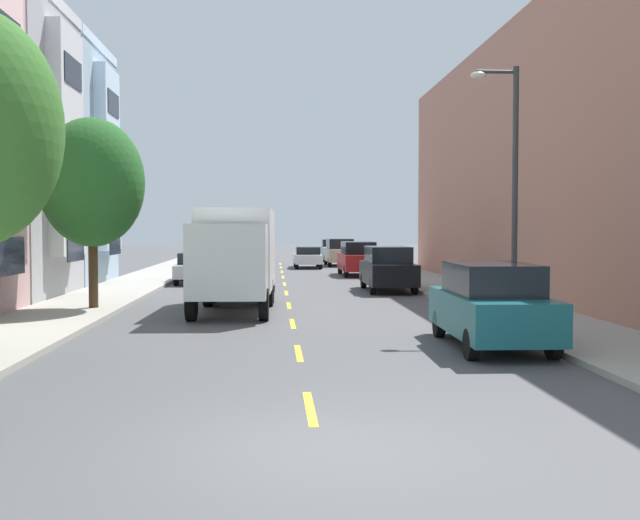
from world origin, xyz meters
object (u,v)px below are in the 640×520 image
parked_pickup_sky (334,251)px  parked_suv_black (388,268)px  street_tree_second (92,183)px  street_lamp (510,175)px  moving_white_sedan (308,257)px  parked_suv_teal (491,304)px  parked_suv_red (358,258)px  parked_suv_champagne (340,252)px  delivery_box_truck (236,253)px  parked_sedan_charcoal (227,252)px  parked_suv_navy (217,254)px  parked_wagon_silver (196,267)px

parked_pickup_sky → parked_suv_black: bearing=-90.1°
street_tree_second → parked_suv_black: size_ratio=1.28×
street_lamp → moving_white_sedan: (-4.15, 30.42, -3.44)m
parked_suv_teal → parked_suv_red: 25.62m
street_tree_second → moving_white_sedan: 27.44m
parked_suv_champagne → delivery_box_truck: bearing=-101.9°
moving_white_sedan → parked_suv_teal: bearing=-85.6°
parked_sedan_charcoal → parked_suv_navy: parked_suv_navy is taller
street_tree_second → parked_suv_red: size_ratio=1.28×
parked_suv_black → parked_wagon_silver: (-8.76, 5.43, -0.18)m
parked_sedan_charcoal → moving_white_sedan: same height
delivery_box_truck → parked_suv_teal: size_ratio=1.52×
parked_suv_champagne → moving_white_sedan: size_ratio=1.07×
street_tree_second → parked_suv_navy: street_tree_second is taller
parked_pickup_sky → parked_suv_navy: parked_suv_navy is taller
parked_sedan_charcoal → parked_suv_champagne: parked_suv_champagne is taller
street_lamp → parked_sedan_charcoal: bearing=104.1°
parked_suv_red → parked_pickup_sky: size_ratio=0.91×
delivery_box_truck → parked_suv_black: (6.18, 6.98, -0.92)m
parked_pickup_sky → moving_white_sedan: (-2.67, -11.06, -0.08)m
street_lamp → parked_suv_navy: 32.12m
street_tree_second → parked_pickup_sky: size_ratio=1.16×
parked_sedan_charcoal → parked_suv_black: size_ratio=0.94×
street_lamp → parked_sedan_charcoal: (-10.20, 40.66, -3.44)m
parked_suv_navy → moving_white_sedan: 6.13m
parked_suv_teal → parked_suv_black: bearing=90.2°
parked_suv_teal → parked_suv_navy: size_ratio=1.00×
parked_sedan_charcoal → parked_suv_champagne: size_ratio=0.94×
delivery_box_truck → parked_suv_red: size_ratio=1.53×
parked_suv_navy → parked_wagon_silver: (-0.04, -13.17, -0.18)m
street_tree_second → parked_suv_champagne: street_tree_second is taller
parked_sedan_charcoal → parked_suv_red: 20.40m
street_lamp → delivery_box_truck: bearing=148.8°
delivery_box_truck → parked_sedan_charcoal: (-2.45, 35.97, -1.16)m
parked_pickup_sky → street_tree_second: bearing=-106.4°
parked_suv_black → parked_suv_champagne: size_ratio=1.00×
parked_suv_teal → street_tree_second: bearing=143.8°
parked_sedan_charcoal → parked_wagon_silver: (-0.12, -23.57, 0.05)m
parked_suv_navy → moving_white_sedan: bearing=1.4°
parked_sedan_charcoal → moving_white_sedan: (6.05, -10.24, 0.00)m
delivery_box_truck → street_lamp: bearing=-31.2°
delivery_box_truck → parked_wagon_silver: delivery_box_truck is taller
parked_sedan_charcoal → parked_suv_teal: parked_suv_teal is taller
street_lamp → delivery_box_truck: size_ratio=0.95×
street_tree_second → street_lamp: street_lamp is taller
parked_suv_red → parked_suv_black: size_ratio=1.00×
street_tree_second → parked_suv_red: (10.69, 17.68, -3.21)m
delivery_box_truck → moving_white_sedan: size_ratio=1.64×
street_tree_second → parked_sedan_charcoal: size_ratio=1.36×
parked_suv_teal → parked_suv_red: size_ratio=1.00×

